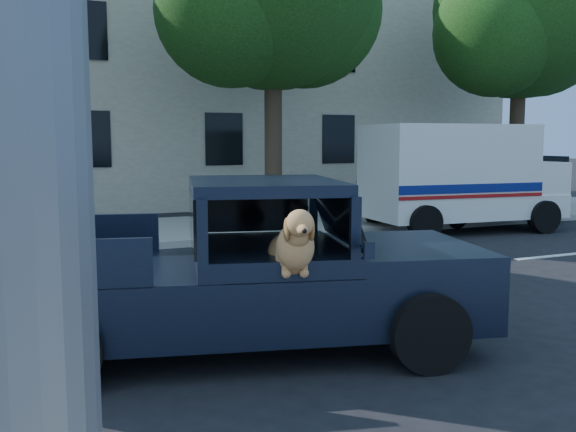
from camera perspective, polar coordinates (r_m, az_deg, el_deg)
name	(u,v)px	position (r m, az deg, el deg)	size (l,w,h in m)	color
ground	(176,387)	(5.97, -9.91, -14.74)	(120.00, 120.00, 0.00)	black
far_sidewalk	(70,237)	(14.81, -18.79, -1.75)	(60.00, 4.00, 0.15)	gray
lane_stripes	(250,286)	(9.66, -3.38, -6.24)	(21.60, 0.14, 0.01)	silver
street_tree_right	(521,20)	(21.08, 20.04, 16.04)	(6.00, 5.20, 8.60)	#332619
building_main	(137,70)	(22.44, -13.27, 12.55)	(26.00, 6.00, 9.00)	beige
pickup_truck	(234,294)	(6.70, -4.82, -6.89)	(5.28, 3.14, 1.77)	black
mail_truck	(459,185)	(15.94, 14.92, 2.70)	(4.80, 2.71, 2.53)	silver
parked_sedan	(484,195)	(17.66, 17.02, 1.78)	(4.43, 1.54, 1.46)	black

